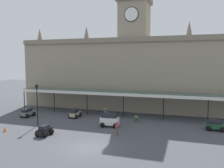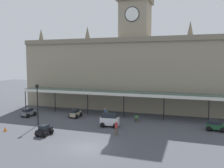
% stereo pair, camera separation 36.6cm
% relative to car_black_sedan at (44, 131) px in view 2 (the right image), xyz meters
% --- Properties ---
extents(ground_plane, '(140.00, 140.00, 0.00)m').
position_rel_car_black_sedan_xyz_m(ground_plane, '(6.21, -2.19, -0.50)').
color(ground_plane, '#44464D').
extents(station_building, '(40.50, 7.24, 19.41)m').
position_rel_car_black_sedan_xyz_m(station_building, '(6.21, 18.47, 6.16)').
color(station_building, gray).
rests_on(station_building, ground).
extents(entrance_canopy, '(35.78, 3.26, 3.73)m').
position_rel_car_black_sedan_xyz_m(entrance_canopy, '(6.21, 12.63, 3.08)').
color(entrance_canopy, '#38564C').
rests_on(entrance_canopy, ground).
extents(car_black_sedan, '(1.58, 2.09, 1.19)m').
position_rel_car_black_sedan_xyz_m(car_black_sedan, '(0.00, 0.00, 0.00)').
color(car_black_sedan, black).
rests_on(car_black_sedan, ground).
extents(car_beige_estate, '(1.60, 2.29, 1.27)m').
position_rel_car_black_sedan_xyz_m(car_beige_estate, '(-0.65, 8.94, 0.06)').
color(car_beige_estate, tan).
rests_on(car_beige_estate, ground).
extents(car_white_van, '(2.48, 1.76, 1.77)m').
position_rel_car_black_sedan_xyz_m(car_white_van, '(5.93, 5.66, 0.30)').
color(car_white_van, silver).
rests_on(car_white_van, ground).
extents(car_green_estate, '(2.31, 1.66, 1.27)m').
position_rel_car_black_sedan_xyz_m(car_green_estate, '(18.71, 8.06, 0.06)').
color(car_green_estate, '#1E512D').
rests_on(car_green_estate, ground).
extents(car_grey_estate, '(1.63, 2.30, 1.27)m').
position_rel_car_black_sedan_xyz_m(car_grey_estate, '(-7.74, 7.18, 0.06)').
color(car_grey_estate, slate).
rests_on(car_grey_estate, ground).
extents(pedestrian_crossing_forecourt, '(0.34, 0.39, 1.67)m').
position_rel_car_black_sedan_xyz_m(pedestrian_crossing_forecourt, '(4.06, 9.17, 0.41)').
color(pedestrian_crossing_forecourt, black).
rests_on(pedestrian_crossing_forecourt, ground).
extents(pedestrian_near_entrance, '(0.34, 0.39, 1.67)m').
position_rel_car_black_sedan_xyz_m(pedestrian_near_entrance, '(7.79, 2.67, 0.41)').
color(pedestrian_near_entrance, brown).
rests_on(pedestrian_near_entrance, ground).
extents(victorian_lamppost, '(0.30, 0.30, 5.50)m').
position_rel_car_black_sedan_xyz_m(victorian_lamppost, '(-3.31, 3.42, 2.87)').
color(victorian_lamppost, black).
rests_on(victorian_lamppost, ground).
extents(traffic_cone, '(0.40, 0.40, 0.55)m').
position_rel_car_black_sedan_xyz_m(traffic_cone, '(-5.38, -0.21, -0.23)').
color(traffic_cone, orange).
rests_on(traffic_cone, ground).
extents(planter_near_kerb, '(0.60, 0.60, 0.96)m').
position_rel_car_black_sedan_xyz_m(planter_near_kerb, '(8.67, 9.13, -0.01)').
color(planter_near_kerb, '#47423D').
rests_on(planter_near_kerb, ground).
extents(planter_by_canopy, '(0.60, 0.60, 0.96)m').
position_rel_car_black_sedan_xyz_m(planter_by_canopy, '(3.70, 10.61, -0.01)').
color(planter_by_canopy, '#47423D').
rests_on(planter_by_canopy, ground).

